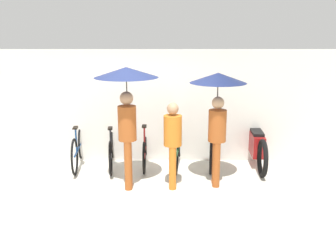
{
  "coord_description": "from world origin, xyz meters",
  "views": [
    {
      "loc": [
        0.48,
        -5.69,
        2.75
      ],
      "look_at": [
        0.47,
        1.2,
        1.0
      ],
      "focal_mm": 40.0,
      "sensor_mm": 36.0,
      "label": 1
    }
  ],
  "objects_px": {
    "pedestrian_center": "(173,139)",
    "motorcycle": "(257,145)",
    "parked_bicycle_0": "(78,148)",
    "pedestrian_trailing": "(218,98)",
    "parked_bicycle_3": "(179,147)",
    "parked_bicycle_4": "(212,148)",
    "parked_bicycle_2": "(146,148)",
    "pedestrian_leading": "(127,92)",
    "parked_bicycle_1": "(112,149)"
  },
  "relations": [
    {
      "from": "parked_bicycle_3",
      "to": "parked_bicycle_4",
      "type": "height_order",
      "value": "parked_bicycle_3"
    },
    {
      "from": "parked_bicycle_3",
      "to": "pedestrian_trailing",
      "type": "distance_m",
      "value": 1.69
    },
    {
      "from": "parked_bicycle_1",
      "to": "pedestrian_trailing",
      "type": "height_order",
      "value": "pedestrian_trailing"
    },
    {
      "from": "parked_bicycle_2",
      "to": "motorcycle",
      "type": "distance_m",
      "value": 2.34
    },
    {
      "from": "parked_bicycle_4",
      "to": "pedestrian_center",
      "type": "xyz_separation_m",
      "value": [
        -0.83,
        -1.2,
        0.54
      ]
    },
    {
      "from": "parked_bicycle_3",
      "to": "parked_bicycle_4",
      "type": "relative_size",
      "value": 1.02
    },
    {
      "from": "parked_bicycle_2",
      "to": "pedestrian_trailing",
      "type": "distance_m",
      "value": 2.1
    },
    {
      "from": "parked_bicycle_2",
      "to": "pedestrian_leading",
      "type": "relative_size",
      "value": 0.78
    },
    {
      "from": "pedestrian_trailing",
      "to": "motorcycle",
      "type": "bearing_deg",
      "value": 48.49
    },
    {
      "from": "pedestrian_leading",
      "to": "motorcycle",
      "type": "relative_size",
      "value": 1.0
    },
    {
      "from": "parked_bicycle_1",
      "to": "parked_bicycle_4",
      "type": "xyz_separation_m",
      "value": [
        2.1,
        0.1,
        -0.0
      ]
    },
    {
      "from": "parked_bicycle_3",
      "to": "pedestrian_center",
      "type": "relative_size",
      "value": 1.15
    },
    {
      "from": "parked_bicycle_1",
      "to": "parked_bicycle_4",
      "type": "distance_m",
      "value": 2.1
    },
    {
      "from": "parked_bicycle_2",
      "to": "motorcycle",
      "type": "bearing_deg",
      "value": -90.45
    },
    {
      "from": "parked_bicycle_3",
      "to": "pedestrian_center",
      "type": "height_order",
      "value": "pedestrian_center"
    },
    {
      "from": "pedestrian_leading",
      "to": "pedestrian_center",
      "type": "distance_m",
      "value": 1.16
    },
    {
      "from": "parked_bicycle_0",
      "to": "pedestrian_trailing",
      "type": "distance_m",
      "value": 3.15
    },
    {
      "from": "parked_bicycle_1",
      "to": "parked_bicycle_2",
      "type": "bearing_deg",
      "value": -89.23
    },
    {
      "from": "parked_bicycle_4",
      "to": "pedestrian_center",
      "type": "distance_m",
      "value": 1.56
    },
    {
      "from": "pedestrian_center",
      "to": "parked_bicycle_4",
      "type": "bearing_deg",
      "value": 55.88
    },
    {
      "from": "parked_bicycle_3",
      "to": "motorcycle",
      "type": "bearing_deg",
      "value": -82.02
    },
    {
      "from": "pedestrian_center",
      "to": "motorcycle",
      "type": "xyz_separation_m",
      "value": [
        1.78,
        1.22,
        -0.48
      ]
    },
    {
      "from": "parked_bicycle_2",
      "to": "parked_bicycle_0",
      "type": "bearing_deg",
      "value": 92.06
    },
    {
      "from": "parked_bicycle_1",
      "to": "parked_bicycle_3",
      "type": "height_order",
      "value": "parked_bicycle_1"
    },
    {
      "from": "parked_bicycle_2",
      "to": "pedestrian_trailing",
      "type": "xyz_separation_m",
      "value": [
        1.36,
        -0.99,
        1.26
      ]
    },
    {
      "from": "parked_bicycle_2",
      "to": "pedestrian_leading",
      "type": "distance_m",
      "value": 1.79
    },
    {
      "from": "parked_bicycle_4",
      "to": "motorcycle",
      "type": "bearing_deg",
      "value": -81.7
    },
    {
      "from": "parked_bicycle_2",
      "to": "pedestrian_leading",
      "type": "bearing_deg",
      "value": 167.04
    },
    {
      "from": "parked_bicycle_3",
      "to": "pedestrian_leading",
      "type": "height_order",
      "value": "pedestrian_leading"
    },
    {
      "from": "parked_bicycle_0",
      "to": "motorcycle",
      "type": "xyz_separation_m",
      "value": [
        3.74,
        0.1,
        0.04
      ]
    },
    {
      "from": "parked_bicycle_0",
      "to": "parked_bicycle_1",
      "type": "bearing_deg",
      "value": -96.48
    },
    {
      "from": "parked_bicycle_3",
      "to": "parked_bicycle_4",
      "type": "xyz_separation_m",
      "value": [
        0.7,
        0.04,
        -0.03
      ]
    },
    {
      "from": "pedestrian_trailing",
      "to": "parked_bicycle_2",
      "type": "bearing_deg",
      "value": 146.31
    },
    {
      "from": "parked_bicycle_0",
      "to": "parked_bicycle_1",
      "type": "height_order",
      "value": "parked_bicycle_1"
    },
    {
      "from": "pedestrian_center",
      "to": "motorcycle",
      "type": "relative_size",
      "value": 0.73
    },
    {
      "from": "motorcycle",
      "to": "parked_bicycle_0",
      "type": "bearing_deg",
      "value": 94.64
    },
    {
      "from": "parked_bicycle_1",
      "to": "parked_bicycle_3",
      "type": "relative_size",
      "value": 0.96
    },
    {
      "from": "parked_bicycle_4",
      "to": "pedestrian_trailing",
      "type": "height_order",
      "value": "pedestrian_trailing"
    },
    {
      "from": "parked_bicycle_0",
      "to": "parked_bicycle_2",
      "type": "bearing_deg",
      "value": -92.37
    },
    {
      "from": "parked_bicycle_4",
      "to": "pedestrian_trailing",
      "type": "distance_m",
      "value": 1.6
    },
    {
      "from": "parked_bicycle_0",
      "to": "parked_bicycle_3",
      "type": "height_order",
      "value": "parked_bicycle_3"
    },
    {
      "from": "parked_bicycle_4",
      "to": "motorcycle",
      "type": "distance_m",
      "value": 0.95
    },
    {
      "from": "parked_bicycle_4",
      "to": "parked_bicycle_2",
      "type": "bearing_deg",
      "value": 97.82
    },
    {
      "from": "parked_bicycle_4",
      "to": "pedestrian_center",
      "type": "bearing_deg",
      "value": 152.62
    },
    {
      "from": "pedestrian_trailing",
      "to": "motorcycle",
      "type": "distance_m",
      "value": 1.85
    },
    {
      "from": "parked_bicycle_1",
      "to": "pedestrian_center",
      "type": "distance_m",
      "value": 1.76
    },
    {
      "from": "motorcycle",
      "to": "parked_bicycle_2",
      "type": "bearing_deg",
      "value": 93.7
    },
    {
      "from": "parked_bicycle_1",
      "to": "pedestrian_center",
      "type": "xyz_separation_m",
      "value": [
        1.26,
        -1.1,
        0.54
      ]
    },
    {
      "from": "parked_bicycle_2",
      "to": "pedestrian_center",
      "type": "xyz_separation_m",
      "value": [
        0.56,
        -1.19,
        0.55
      ]
    },
    {
      "from": "parked_bicycle_1",
      "to": "pedestrian_trailing",
      "type": "bearing_deg",
      "value": -120.17
    }
  ]
}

